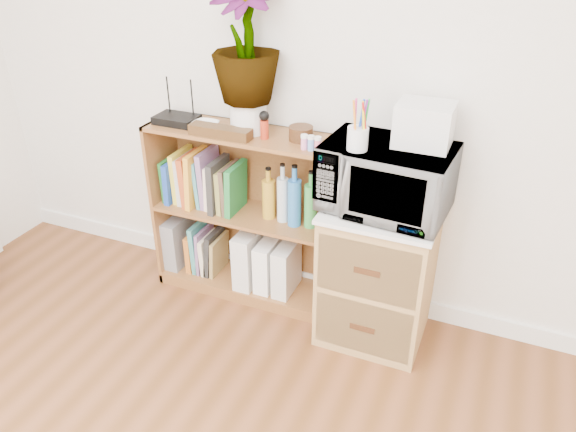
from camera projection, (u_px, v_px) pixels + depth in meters
The scene contains 21 objects.
skirting_board at pixel (314, 282), 3.18m from camera, with size 4.00×0.02×0.10m, color white.
bookshelf at pixel (245, 216), 2.98m from camera, with size 1.00×0.30×0.95m, color brown.
wicker_unit at pixel (377, 275), 2.73m from camera, with size 0.50×0.45×0.70m, color #9E7542.
microwave at pixel (386, 178), 2.46m from camera, with size 0.55×0.38×0.31m, color silver.
pen_cup at pixel (358, 139), 2.33m from camera, with size 0.09×0.09×0.10m, color white.
small_appliance at pixel (424, 125), 2.35m from camera, with size 0.23×0.19×0.18m, color silver.
router at pixel (177, 119), 2.84m from camera, with size 0.21×0.15×0.04m, color black.
white_bowl at pixel (205, 125), 2.78m from camera, with size 0.13×0.13×0.03m, color white.
plant_pot at pixel (248, 116), 2.72m from camera, with size 0.18×0.18×0.15m, color silver.
potted_plant at pixel (246, 40), 2.54m from camera, with size 0.32×0.32×0.57m, color #2C6F32.
trinket_box at pixel (220, 132), 2.68m from camera, with size 0.31×0.08×0.05m, color #3A240F.
kokeshi_doll at pixel (264, 129), 2.65m from camera, with size 0.04×0.04×0.09m, color #AA2B14.
wooden_bowl at pixel (301, 133), 2.64m from camera, with size 0.11×0.11×0.07m, color #35210E.
paint_jars at pixel (311, 145), 2.53m from camera, with size 0.11×0.04×0.05m, color #D47585.
file_box at pixel (179, 240), 3.26m from camera, with size 0.09×0.24×0.29m, color slate.
magazine_holder_left at pixel (250, 256), 3.09m from camera, with size 0.10×0.26×0.32m, color silver.
magazine_holder_mid at pixel (268, 264), 3.06m from camera, with size 0.09×0.22×0.28m, color white.
magazine_holder_right at pixel (287, 268), 3.02m from camera, with size 0.09×0.23×0.28m, color silver.
cookbooks at pixel (203, 181), 2.99m from camera, with size 0.44×0.20×0.31m.
liquor_bottles at pixel (290, 196), 2.81m from camera, with size 0.30×0.07×0.32m.
lower_books at pixel (206, 250), 3.21m from camera, with size 0.19×0.19×0.29m.
Camera 1 is at (0.87, -0.21, 1.94)m, focal length 35.00 mm.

